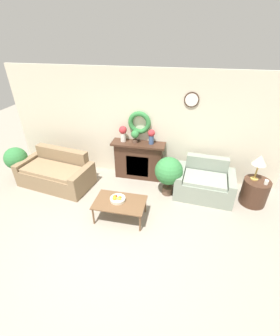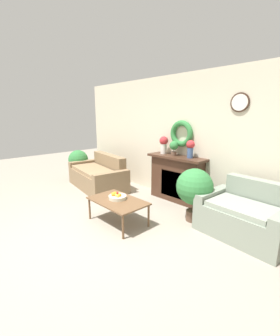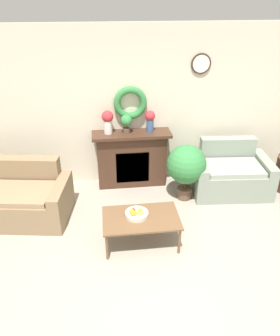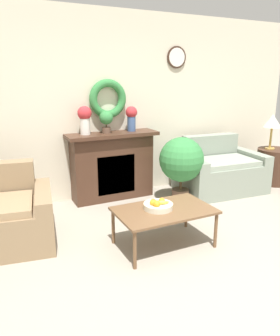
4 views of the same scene
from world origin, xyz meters
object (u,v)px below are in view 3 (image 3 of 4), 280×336
object	(u,v)px
loveseat_right	(230,174)
potted_plant_floor_by_loveseat	(186,166)
vase_on_mantel_left	(108,120)
vase_on_mantel_right	(150,120)
fireplace	(132,158)
potted_plant_on_mantel	(126,122)
coffee_table	(141,220)
fruit_bowl	(136,214)
couch_left	(10,198)

from	to	relation	value
loveseat_right	potted_plant_floor_by_loveseat	distance (m)	0.90
vase_on_mantel_left	vase_on_mantel_right	xyz separation A→B (m)	(0.71, 0.00, -0.02)
fireplace	vase_on_mantel_right	xyz separation A→B (m)	(0.32, 0.01, 0.71)
vase_on_mantel_left	potted_plant_on_mantel	bearing A→B (deg)	-3.75
coffee_table	potted_plant_on_mantel	xyz separation A→B (m)	(-0.05, 1.59, 0.81)
fireplace	fruit_bowl	world-z (taller)	fireplace
loveseat_right	vase_on_mantel_right	xyz separation A→B (m)	(-1.35, 0.43, 0.90)
couch_left	vase_on_mantel_left	distance (m)	1.96
coffee_table	couch_left	bearing A→B (deg)	155.53
loveseat_right	potted_plant_floor_by_loveseat	size ratio (longest dim) A/B	1.43
vase_on_mantel_right	potted_plant_on_mantel	bearing A→B (deg)	-177.14
loveseat_right	vase_on_mantel_right	distance (m)	1.67
vase_on_mantel_left	potted_plant_floor_by_loveseat	bearing A→B (deg)	-25.73
fireplace	vase_on_mantel_right	bearing A→B (deg)	1.02
vase_on_mantel_left	potted_plant_on_mantel	distance (m)	0.31
coffee_table	potted_plant_floor_by_loveseat	world-z (taller)	potted_plant_floor_by_loveseat
fireplace	loveseat_right	bearing A→B (deg)	-14.19
fireplace	potted_plant_on_mantel	xyz separation A→B (m)	(-0.08, -0.01, 0.69)
fireplace	fruit_bowl	xyz separation A→B (m)	(-0.09, -1.57, -0.04)
couch_left	vase_on_mantel_right	xyz separation A→B (m)	(2.27, 0.74, 0.90)
loveseat_right	coffee_table	xyz separation A→B (m)	(-1.70, -1.19, 0.07)
vase_on_mantel_right	potted_plant_floor_by_loveseat	size ratio (longest dim) A/B	0.38
couch_left	potted_plant_on_mantel	distance (m)	2.19
fruit_bowl	vase_on_mantel_left	xyz separation A→B (m)	(-0.29, 1.58, 0.77)
fireplace	vase_on_mantel_left	distance (m)	0.82
coffee_table	potted_plant_floor_by_loveseat	xyz separation A→B (m)	(0.87, 1.02, 0.23)
potted_plant_on_mantel	potted_plant_floor_by_loveseat	distance (m)	1.22
fireplace	vase_on_mantel_right	world-z (taller)	vase_on_mantel_right
fruit_bowl	vase_on_mantel_right	distance (m)	1.79
fireplace	loveseat_right	distance (m)	1.73
fireplace	fruit_bowl	distance (m)	1.57
fruit_bowl	vase_on_mantel_right	world-z (taller)	vase_on_mantel_right
fireplace	coffee_table	bearing A→B (deg)	-91.26
vase_on_mantel_right	potted_plant_floor_by_loveseat	xyz separation A→B (m)	(0.51, -0.59, -0.60)
vase_on_mantel_left	coffee_table	bearing A→B (deg)	-77.68
loveseat_right	fruit_bowl	xyz separation A→B (m)	(-1.76, -1.15, 0.15)
loveseat_right	coffee_table	bearing A→B (deg)	-140.63
vase_on_mantel_right	fireplace	bearing A→B (deg)	-178.98
couch_left	vase_on_mantel_right	world-z (taller)	vase_on_mantel_right
vase_on_mantel_left	vase_on_mantel_right	size ratio (longest dim) A/B	1.08
coffee_table	fireplace	bearing A→B (deg)	88.74
couch_left	vase_on_mantel_right	size ratio (longest dim) A/B	5.23
coffee_table	vase_on_mantel_right	xyz separation A→B (m)	(0.35, 1.61, 0.83)
coffee_table	potted_plant_on_mantel	size ratio (longest dim) A/B	3.25
couch_left	vase_on_mantel_right	distance (m)	2.55
vase_on_mantel_right	potted_plant_on_mantel	world-z (taller)	vase_on_mantel_right
fireplace	vase_on_mantel_right	size ratio (longest dim) A/B	3.66
coffee_table	fruit_bowl	world-z (taller)	fruit_bowl
vase_on_mantel_left	vase_on_mantel_right	bearing A→B (deg)	0.00
couch_left	potted_plant_on_mantel	world-z (taller)	potted_plant_on_mantel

